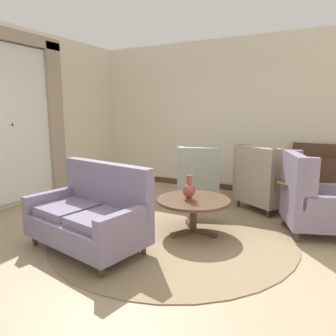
% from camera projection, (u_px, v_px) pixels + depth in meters
% --- Properties ---
extents(ground, '(8.62, 8.62, 0.00)m').
position_uv_depth(ground, '(162.00, 241.00, 4.02)').
color(ground, '#9E896B').
extents(wall_back, '(6.32, 0.08, 3.08)m').
position_uv_depth(wall_back, '(233.00, 116.00, 6.38)').
color(wall_back, beige).
rests_on(wall_back, ground).
extents(wall_left, '(0.08, 4.24, 3.08)m').
position_uv_depth(wall_left, '(43.00, 117.00, 5.95)').
color(wall_left, beige).
rests_on(wall_left, ground).
extents(baseboard_back, '(6.16, 0.03, 0.12)m').
position_uv_depth(baseboard_back, '(230.00, 188.00, 6.59)').
color(baseboard_back, '#4C3323').
rests_on(baseboard_back, ground).
extents(area_rug, '(3.25, 3.25, 0.01)m').
position_uv_depth(area_rug, '(173.00, 233.00, 4.28)').
color(area_rug, '#847051').
rests_on(area_rug, ground).
extents(window_with_curtains, '(0.12, 2.16, 2.94)m').
position_uv_depth(window_with_curtains, '(12.00, 115.00, 5.26)').
color(window_with_curtains, silver).
extents(coffee_table, '(0.99, 0.99, 0.48)m').
position_uv_depth(coffee_table, '(193.00, 204.00, 4.22)').
color(coffee_table, '#4C3323').
rests_on(coffee_table, ground).
extents(porcelain_vase, '(0.17, 0.17, 0.34)m').
position_uv_depth(porcelain_vase, '(189.00, 189.00, 4.16)').
color(porcelain_vase, brown).
rests_on(porcelain_vase, coffee_table).
extents(settee, '(1.57, 1.04, 1.02)m').
position_uv_depth(settee, '(91.00, 215.00, 3.74)').
color(settee, slate).
rests_on(settee, ground).
extents(armchair_foreground_right, '(1.15, 1.16, 1.08)m').
position_uv_depth(armchair_foreground_right, '(265.00, 184.00, 5.23)').
color(armchair_foreground_right, gray).
rests_on(armchair_foreground_right, ground).
extents(armchair_near_window, '(0.95, 0.99, 1.04)m').
position_uv_depth(armchair_near_window, '(199.00, 179.00, 5.64)').
color(armchair_near_window, gray).
rests_on(armchair_near_window, ground).
extents(armchair_near_sideboard, '(1.02, 1.05, 1.10)m').
position_uv_depth(armchair_near_sideboard, '(310.00, 201.00, 4.22)').
color(armchair_near_sideboard, slate).
rests_on(armchair_near_sideboard, ground).
extents(side_table, '(0.56, 0.56, 0.67)m').
position_uv_depth(side_table, '(296.00, 200.00, 4.42)').
color(side_table, '#4C3323').
rests_on(side_table, ground).
extents(sideboard, '(1.07, 0.37, 1.07)m').
position_uv_depth(sideboard, '(322.00, 178.00, 5.52)').
color(sideboard, '#4C3323').
rests_on(sideboard, ground).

